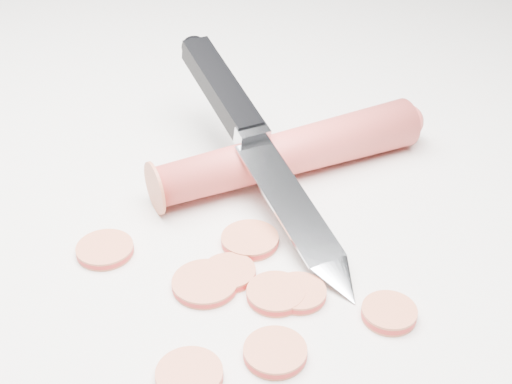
{
  "coord_description": "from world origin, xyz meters",
  "views": [
    {
      "loc": [
        0.03,
        -0.38,
        0.28
      ],
      "look_at": [
        0.0,
        -0.01,
        0.02
      ],
      "focal_mm": 50.0,
      "sensor_mm": 36.0,
      "label": 1
    }
  ],
  "objects": [
    {
      "name": "ground",
      "position": [
        0.0,
        0.0,
        0.0
      ],
      "size": [
        2.4,
        2.4,
        0.0
      ],
      "primitive_type": "plane",
      "color": "silver",
      "rests_on": "ground"
    },
    {
      "name": "carrot",
      "position": [
        0.02,
        0.04,
        0.02
      ],
      "size": [
        0.19,
        0.13,
        0.03
      ],
      "primitive_type": "cylinder",
      "rotation": [
        1.57,
        0.0,
        -1.04
      ],
      "color": "#CA3934",
      "rests_on": "ground"
    },
    {
      "name": "carrot_slice_0",
      "position": [
        -0.02,
        -0.08,
        0.0
      ],
      "size": [
        0.04,
        0.04,
        0.01
      ],
      "primitive_type": "cylinder",
      "color": "#C55D3C",
      "rests_on": "ground"
    },
    {
      "name": "carrot_slice_1",
      "position": [
        0.03,
        -0.08,
        0.0
      ],
      "size": [
        0.03,
        0.03,
        0.01
      ],
      "primitive_type": "cylinder",
      "color": "#C55D3C",
      "rests_on": "ground"
    },
    {
      "name": "carrot_slice_2",
      "position": [
        0.0,
        -0.04,
        0.0
      ],
      "size": [
        0.04,
        0.04,
        0.01
      ],
      "primitive_type": "cylinder",
      "color": "#C55D3C",
      "rests_on": "ground"
    },
    {
      "name": "carrot_slice_3",
      "position": [
        0.02,
        -0.09,
        0.0
      ],
      "size": [
        0.03,
        0.03,
        0.01
      ],
      "primitive_type": "cylinder",
      "color": "#C55D3C",
      "rests_on": "ground"
    },
    {
      "name": "carrot_slice_4",
      "position": [
        0.08,
        -0.1,
        0.0
      ],
      "size": [
        0.03,
        0.03,
        0.01
      ],
      "primitive_type": "cylinder",
      "color": "#C55D3C",
      "rests_on": "ground"
    },
    {
      "name": "carrot_slice_5",
      "position": [
        -0.09,
        -0.05,
        0.0
      ],
      "size": [
        0.03,
        0.03,
        0.01
      ],
      "primitive_type": "cylinder",
      "color": "#C55D3C",
      "rests_on": "ground"
    },
    {
      "name": "carrot_slice_6",
      "position": [
        -0.02,
        -0.15,
        0.0
      ],
      "size": [
        0.03,
        0.03,
        0.01
      ],
      "primitive_type": "cylinder",
      "color": "#C55D3C",
      "rests_on": "ground"
    },
    {
      "name": "carrot_slice_7",
      "position": [
        -0.01,
        -0.07,
        0.0
      ],
      "size": [
        0.03,
        0.03,
        0.01
      ],
      "primitive_type": "cylinder",
      "color": "#C55D3C",
      "rests_on": "ground"
    },
    {
      "name": "carrot_slice_8",
      "position": [
        0.02,
        -0.13,
        0.0
      ],
      "size": [
        0.03,
        0.03,
        0.01
      ],
      "primitive_type": "cylinder",
      "color": "#C55D3C",
      "rests_on": "ground"
    },
    {
      "name": "kitchen_knife",
      "position": [
        0.01,
        0.02,
        0.04
      ],
      "size": [
        0.15,
        0.23,
        0.07
      ],
      "primitive_type": null,
      "color": "#BABCC1",
      "rests_on": "ground"
    }
  ]
}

